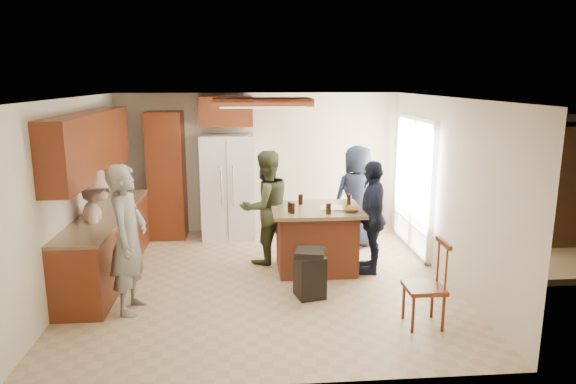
{
  "coord_description": "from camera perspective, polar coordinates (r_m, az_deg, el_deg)",
  "views": [
    {
      "loc": [
        -0.24,
        -6.69,
        2.73
      ],
      "look_at": [
        0.36,
        0.47,
        1.15
      ],
      "focal_mm": 32.0,
      "sensor_mm": 36.0,
      "label": 1
    }
  ],
  "objects": [
    {
      "name": "spindle_chair",
      "position": [
        6.04,
        15.08,
        -10.2
      ],
      "size": [
        0.42,
        0.42,
        0.99
      ],
      "color": "maroon",
      "rests_on": "ground"
    },
    {
      "name": "trash_bin",
      "position": [
        6.62,
        2.44,
        -8.98
      ],
      "size": [
        0.42,
        0.42,
        0.63
      ],
      "color": "black",
      "rests_on": "ground"
    },
    {
      "name": "person_behind_right",
      "position": [
        8.52,
        7.7,
        -0.49
      ],
      "size": [
        0.93,
        0.72,
        1.69
      ],
      "primitive_type": "imported",
      "rotation": [
        0.0,
        0.0,
        3.38
      ],
      "color": "#1B2337",
      "rests_on": "ground"
    },
    {
      "name": "kitchen_island",
      "position": [
        7.48,
        3.13,
        -5.17
      ],
      "size": [
        1.28,
        1.03,
        0.93
      ],
      "color": "#A64C2B",
      "rests_on": "ground"
    },
    {
      "name": "left_cabinetry",
      "position": [
        7.58,
        -20.01,
        -1.9
      ],
      "size": [
        0.64,
        3.0,
        2.3
      ],
      "color": "maroon",
      "rests_on": "ground"
    },
    {
      "name": "room_shell",
      "position": [
        9.71,
        23.68,
        0.28
      ],
      "size": [
        8.0,
        5.2,
        5.0
      ],
      "color": "tan",
      "rests_on": "ground"
    },
    {
      "name": "island_items",
      "position": [
        7.25,
        4.66,
        -1.67
      ],
      "size": [
        1.0,
        0.66,
        0.15
      ],
      "color": "silver",
      "rests_on": "kitchen_island"
    },
    {
      "name": "person_behind_left",
      "position": [
        7.68,
        -2.49,
        -1.71
      ],
      "size": [
        0.98,
        0.85,
        1.71
      ],
      "primitive_type": "imported",
      "rotation": [
        0.0,
        0.0,
        3.64
      ],
      "color": "#384025",
      "rests_on": "ground"
    },
    {
      "name": "person_front_left",
      "position": [
        6.34,
        -17.32,
        -5.04
      ],
      "size": [
        0.54,
        0.7,
        1.79
      ],
      "primitive_type": "imported",
      "rotation": [
        0.0,
        0.0,
        1.46
      ],
      "color": "gray",
      "rests_on": "ground"
    },
    {
      "name": "person_side_right",
      "position": [
        7.4,
        9.34,
        -2.76
      ],
      "size": [
        0.69,
        1.04,
        1.63
      ],
      "primitive_type": "imported",
      "rotation": [
        0.0,
        0.0,
        -1.8
      ],
      "color": "black",
      "rests_on": "ground"
    },
    {
      "name": "refrigerator",
      "position": [
        9.01,
        -6.69,
        0.6
      ],
      "size": [
        0.9,
        0.76,
        1.8
      ],
      "color": "white",
      "rests_on": "ground"
    },
    {
      "name": "person_counter",
      "position": [
        7.36,
        -20.24,
        -3.69
      ],
      "size": [
        0.79,
        1.12,
        1.57
      ],
      "primitive_type": "imported",
      "rotation": [
        0.0,
        0.0,
        1.92
      ],
      "color": "tan",
      "rests_on": "ground"
    },
    {
      "name": "back_wall_units",
      "position": [
        9.06,
        -11.71,
        3.58
      ],
      "size": [
        1.8,
        0.6,
        2.45
      ],
      "color": "maroon",
      "rests_on": "ground"
    }
  ]
}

